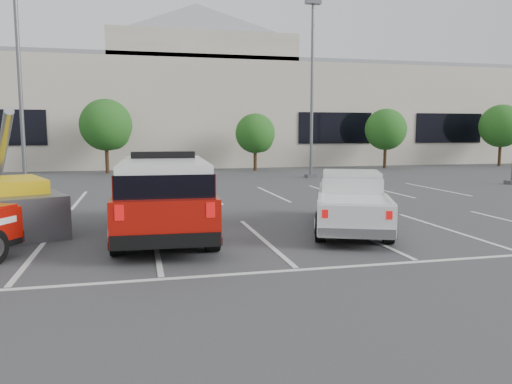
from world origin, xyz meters
TOP-DOWN VIEW (x-y plane):
  - ground at (0.00, 0.00)m, footprint 120.00×120.00m
  - stall_markings at (0.00, 4.50)m, footprint 23.00×15.00m
  - convention_building at (0.18, 31.86)m, footprint 60.00×16.99m
  - tree_mid_left at (-4.91, 22.05)m, footprint 3.37×3.37m
  - tree_mid_right at (5.09, 22.05)m, footprint 2.77×2.77m
  - tree_right at (15.09, 22.05)m, footprint 3.07×3.07m
  - tree_far_right at (25.09, 22.05)m, footprint 3.37×3.37m
  - light_pole_left at (-8.00, 12.00)m, footprint 0.90×0.60m
  - light_pole_mid at (7.00, 16.00)m, footprint 0.90×0.60m
  - fire_chief_suv at (-2.42, 1.10)m, footprint 2.56×6.40m
  - white_pickup at (2.77, 0.81)m, footprint 3.61×5.55m
  - utility_rig at (-6.58, 2.37)m, footprint 3.52×4.67m

SIDE VIEW (x-z plane):
  - ground at x=0.00m, z-range 0.00..0.00m
  - stall_markings at x=0.00m, z-range 0.00..0.01m
  - white_pickup at x=2.77m, z-range -0.16..1.45m
  - utility_rig at x=-6.58m, z-range -1.01..2.36m
  - fire_chief_suv at x=-2.42m, z-range -0.20..2.02m
  - tree_mid_right at x=5.09m, z-range 0.51..4.50m
  - tree_right at x=15.09m, z-range 0.56..4.98m
  - tree_mid_left at x=-4.91m, z-range 0.62..5.46m
  - tree_far_right at x=25.09m, z-range 0.62..5.46m
  - convention_building at x=0.18m, z-range -1.88..11.32m
  - light_pole_left at x=-8.00m, z-range 0.07..10.31m
  - light_pole_mid at x=7.00m, z-range 0.07..10.31m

